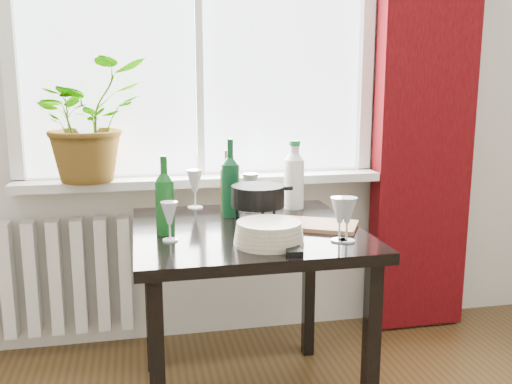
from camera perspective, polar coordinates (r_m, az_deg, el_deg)
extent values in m
cube|color=white|center=(2.77, -5.88, 17.47)|extent=(1.72, 0.08, 1.62)
cube|color=silver|center=(2.73, -5.40, 1.22)|extent=(1.72, 0.20, 0.04)
cube|color=#3A0508|center=(3.00, 16.70, 10.76)|extent=(0.50, 0.12, 2.56)
cube|color=silver|center=(2.88, -20.42, -8.03)|extent=(0.80, 0.10, 0.55)
cube|color=black|center=(2.18, -0.91, -4.09)|extent=(0.85, 0.85, 0.04)
cube|color=black|center=(1.95, -9.83, -18.03)|extent=(0.05, 0.05, 0.70)
cube|color=black|center=(2.61, -10.47, -10.23)|extent=(0.05, 0.05, 0.70)
cube|color=black|center=(2.09, 11.40, -15.90)|extent=(0.05, 0.05, 0.70)
cube|color=black|center=(2.72, 5.28, -9.18)|extent=(0.05, 0.05, 0.70)
imported|color=#40721E|center=(2.65, -16.47, 6.92)|extent=(0.65, 0.63, 0.55)
cylinder|color=beige|center=(1.95, 1.30, -4.17)|extent=(0.30, 0.30, 0.08)
cube|color=black|center=(1.91, 3.55, -5.50)|extent=(0.07, 0.18, 0.02)
cube|color=#9F6C47|center=(2.20, 6.27, -3.31)|extent=(0.34, 0.30, 0.02)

